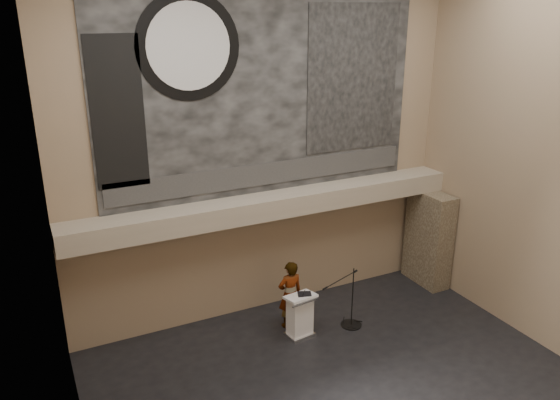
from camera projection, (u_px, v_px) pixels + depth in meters
floor at (349, 393)px, 11.20m from camera, size 10.00×10.00×0.00m
wall_back at (265, 149)px, 13.17m from camera, size 10.00×0.02×8.50m
wall_front at (551, 298)px, 6.41m from camera, size 10.00×0.02×8.50m
wall_left at (63, 250)px, 7.70m from camera, size 0.02×8.00×8.50m
wall_right at (550, 165)px, 11.88m from camera, size 0.02×8.00×8.50m
soffit at (273, 205)px, 13.26m from camera, size 10.00×0.80×0.50m
sprinkler_left at (212, 227)px, 12.65m from camera, size 0.04×0.04×0.06m
sprinkler_right at (340, 204)px, 14.11m from camera, size 0.04×0.04×0.06m
banner at (265, 89)px, 12.66m from camera, size 8.00×0.05×5.00m
banner_text_strip at (267, 174)px, 13.31m from camera, size 7.76×0.02×0.55m
banner_clock_rim at (189, 47)px, 11.54m from camera, size 2.30×0.02×2.30m
banner_clock_face at (189, 47)px, 11.53m from camera, size 1.84×0.02×1.84m
banner_building_print at (353, 79)px, 13.60m from camera, size 2.60×0.02×3.60m
banner_brick_print at (118, 114)px, 11.31m from camera, size 1.10×0.02×3.20m
stone_pier at (429, 238)px, 15.36m from camera, size 0.60×1.40×2.70m
lectern at (300, 315)px, 12.99m from camera, size 0.76×0.58×1.13m
binder at (305, 294)px, 12.81m from camera, size 0.39×0.36×0.04m
papers at (299, 297)px, 12.74m from camera, size 0.25×0.32×0.00m
speaker_person at (290, 294)px, 13.30m from camera, size 0.64×0.42×1.74m
mic_stand at (351, 318)px, 13.50m from camera, size 1.35×0.68×1.57m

